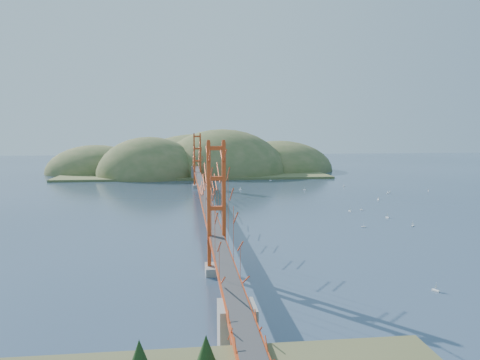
{
  "coord_description": "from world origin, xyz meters",
  "views": [
    {
      "loc": [
        -2.68,
        -69.91,
        12.66
      ],
      "look_at": [
        5.62,
        0.0,
        4.89
      ],
      "focal_mm": 35.0,
      "sensor_mm": 36.0,
      "label": 1
    }
  ],
  "objects": [
    {
      "name": "ground",
      "position": [
        0.0,
        0.0,
        0.0
      ],
      "size": [
        320.0,
        320.0,
        0.0
      ],
      "primitive_type": "plane",
      "color": "#293A52",
      "rests_on": "ground"
    },
    {
      "name": "bridge",
      "position": [
        0.0,
        0.18,
        7.01
      ],
      "size": [
        2.2,
        94.4,
        12.0
      ],
      "color": "gray",
      "rests_on": "ground"
    },
    {
      "name": "far_headlands",
      "position": [
        2.21,
        68.52,
        0.0
      ],
      "size": [
        84.0,
        58.0,
        25.0
      ],
      "color": "olive",
      "rests_on": "ground"
    },
    {
      "name": "sailboat_4",
      "position": [
        37.71,
        17.77,
        0.13
      ],
      "size": [
        0.53,
        0.53,
        0.56
      ],
      "color": "white",
      "rests_on": "ground"
    },
    {
      "name": "sailboat_14",
      "position": [
        26.69,
        -13.24,
        0.15
      ],
      "size": [
        0.67,
        0.67,
        0.7
      ],
      "color": "white",
      "rests_on": "ground"
    },
    {
      "name": "sailboat_16",
      "position": [
        24.63,
        -0.73,
        0.14
      ],
      "size": [
        0.55,
        0.55,
        0.59
      ],
      "color": "white",
      "rests_on": "ground"
    },
    {
      "name": "sailboat_17",
      "position": [
        36.64,
        16.38,
        0.15
      ],
      "size": [
        0.57,
        0.53,
        0.64
      ],
      "color": "white",
      "rests_on": "ground"
    },
    {
      "name": "sailboat_5",
      "position": [
        31.66,
        9.17,
        0.16
      ],
      "size": [
        0.54,
        0.63,
        0.72
      ],
      "color": "white",
      "rests_on": "ground"
    },
    {
      "name": "sailboat_0",
      "position": [
        25.94,
        -7.28,
        0.16
      ],
      "size": [
        0.63,
        0.66,
        0.74
      ],
      "color": "white",
      "rests_on": "ground"
    },
    {
      "name": "sailboat_9",
      "position": [
        46.56,
        19.15,
        0.14
      ],
      "size": [
        0.49,
        0.52,
        0.58
      ],
      "color": "white",
      "rests_on": "ground"
    },
    {
      "name": "sailboat_1",
      "position": [
        22.44,
        -1.66,
        0.15
      ],
      "size": [
        0.59,
        0.6,
        0.67
      ],
      "color": "white",
      "rests_on": "ground"
    },
    {
      "name": "sailboat_7",
      "position": [
        21.83,
        23.53,
        0.15
      ],
      "size": [
        0.6,
        0.56,
        0.67
      ],
      "color": "white",
      "rests_on": "ground"
    },
    {
      "name": "sailboat_2",
      "position": [
        20.15,
        -12.97,
        0.15
      ],
      "size": [
        0.58,
        0.58,
        0.66
      ],
      "color": "white",
      "rests_on": "ground"
    },
    {
      "name": "sailboat_10",
      "position": [
        16.69,
        -36.64,
        0.16
      ],
      "size": [
        0.67,
        0.67,
        0.73
      ],
      "color": "white",
      "rests_on": "ground"
    },
    {
      "name": "sailboat_3",
      "position": [
        8.74,
        25.41,
        0.14
      ],
      "size": [
        0.53,
        0.47,
        0.6
      ],
      "color": "white",
      "rests_on": "ground"
    },
    {
      "name": "sailboat_8",
      "position": [
        31.9,
        28.2,
        0.14
      ],
      "size": [
        0.57,
        0.57,
        0.62
      ],
      "color": "white",
      "rests_on": "ground"
    },
    {
      "name": "sailboat_12",
      "position": [
        18.12,
        42.0,
        0.15
      ],
      "size": [
        0.56,
        0.48,
        0.65
      ],
      "color": "white",
      "rests_on": "ground"
    }
  ]
}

